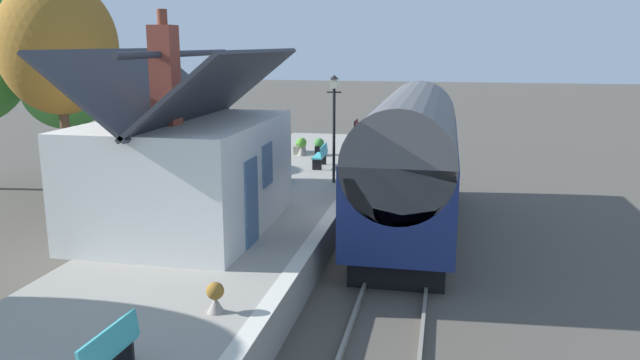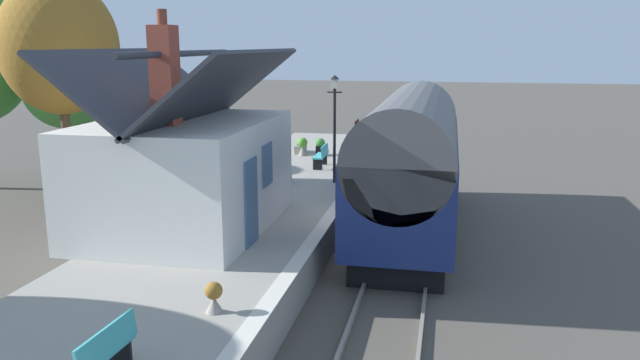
% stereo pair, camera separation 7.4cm
% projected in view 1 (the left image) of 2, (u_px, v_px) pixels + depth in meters
% --- Properties ---
extents(ground_plane, '(160.00, 160.00, 0.00)m').
position_uv_depth(ground_plane, '(372.00, 250.00, 17.52)').
color(ground_plane, '#4C473F').
extents(platform, '(32.00, 5.22, 0.93)m').
position_uv_depth(platform, '(249.00, 227.00, 18.13)').
color(platform, gray).
rests_on(platform, ground).
extents(platform_edge_coping, '(32.00, 0.36, 0.02)m').
position_uv_depth(platform_edge_coping, '(331.00, 215.00, 17.55)').
color(platform_edge_coping, beige).
rests_on(platform_edge_coping, platform).
extents(rail_near, '(52.00, 0.08, 0.14)m').
position_uv_depth(rail_near, '(430.00, 251.00, 17.19)').
color(rail_near, gray).
rests_on(rail_near, ground).
extents(rail_far, '(52.00, 0.08, 0.14)m').
position_uv_depth(rail_far, '(378.00, 248.00, 17.47)').
color(rail_far, gray).
rests_on(rail_far, ground).
extents(train, '(10.69, 2.73, 4.32)m').
position_uv_depth(train, '(410.00, 161.00, 18.79)').
color(train, black).
rests_on(train, ground).
extents(station_building, '(6.36, 4.43, 5.54)m').
position_uv_depth(station_building, '(186.00, 169.00, 16.12)').
color(station_building, white).
rests_on(station_building, platform).
extents(bench_near_building, '(1.41, 0.48, 0.88)m').
position_uv_depth(bench_near_building, '(321.00, 155.00, 24.32)').
color(bench_near_building, teal).
rests_on(bench_near_building, platform).
extents(bench_platform_end, '(1.42, 0.50, 0.88)m').
position_uv_depth(bench_platform_end, '(104.00, 355.00, 8.74)').
color(bench_platform_end, teal).
rests_on(bench_platform_end, platform).
extents(planter_under_sign, '(0.32, 0.32, 0.59)m').
position_uv_depth(planter_under_sign, '(215.00, 298.00, 11.18)').
color(planter_under_sign, gray).
rests_on(planter_under_sign, platform).
extents(planter_by_door, '(0.87, 0.32, 0.60)m').
position_uv_depth(planter_by_door, '(284.00, 175.00, 21.65)').
color(planter_by_door, teal).
rests_on(planter_by_door, platform).
extents(planter_bench_left, '(0.42, 0.42, 0.78)m').
position_uv_depth(planter_bench_left, '(302.00, 146.00, 26.87)').
color(planter_bench_left, gray).
rests_on(planter_bench_left, platform).
extents(planter_edge_far, '(1.09, 0.32, 0.61)m').
position_uv_depth(planter_edge_far, '(300.00, 146.00, 27.64)').
color(planter_edge_far, gray).
rests_on(planter_edge_far, platform).
extents(planter_corner_building, '(0.77, 0.32, 0.55)m').
position_uv_depth(planter_corner_building, '(243.00, 163.00, 23.97)').
color(planter_corner_building, teal).
rests_on(planter_corner_building, platform).
extents(planter_bench_right, '(0.43, 0.43, 0.77)m').
position_uv_depth(planter_bench_right, '(319.00, 146.00, 27.07)').
color(planter_bench_right, black).
rests_on(planter_bench_right, platform).
extents(lamp_post_platform, '(0.32, 0.50, 3.72)m').
position_uv_depth(lamp_post_platform, '(334.00, 108.00, 21.18)').
color(lamp_post_platform, black).
rests_on(lamp_post_platform, platform).
extents(station_sign_board, '(0.96, 0.06, 1.57)m').
position_uv_depth(station_sign_board, '(356.00, 129.00, 26.51)').
color(station_sign_board, black).
rests_on(station_sign_board, platform).
extents(tree_distant, '(3.51, 3.14, 5.76)m').
position_uv_depth(tree_distant, '(66.00, 86.00, 23.40)').
color(tree_distant, '#4C3828').
rests_on(tree_distant, ground).
extents(tree_behind_building, '(3.79, 3.81, 7.81)m').
position_uv_depth(tree_behind_building, '(58.00, 47.00, 20.16)').
color(tree_behind_building, '#4C3828').
rests_on(tree_behind_building, ground).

